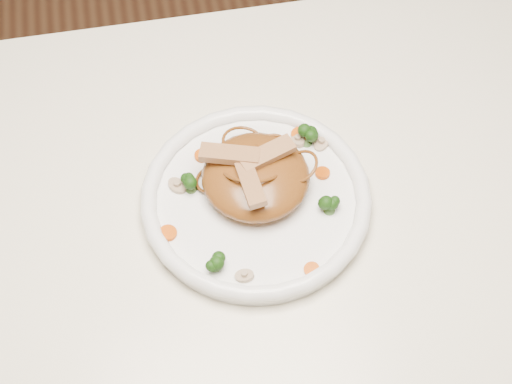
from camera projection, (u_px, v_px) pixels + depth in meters
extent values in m
cube|color=white|center=(246.00, 254.00, 0.93)|extent=(1.20, 0.80, 0.04)
cylinder|color=brown|center=(491.00, 151.00, 1.48)|extent=(0.06, 0.06, 0.71)
cylinder|color=white|center=(256.00, 202.00, 0.94)|extent=(0.37, 0.37, 0.02)
ellipsoid|color=brown|center=(256.00, 176.00, 0.93)|extent=(0.17, 0.17, 0.04)
cube|color=tan|center=(267.00, 154.00, 0.91)|extent=(0.07, 0.04, 0.01)
cube|color=tan|center=(230.00, 155.00, 0.91)|extent=(0.08, 0.04, 0.01)
cube|color=tan|center=(251.00, 184.00, 0.89)|extent=(0.03, 0.07, 0.01)
cylinder|color=#E15808|center=(300.00, 135.00, 0.98)|extent=(0.02, 0.02, 0.00)
cylinder|color=#E15808|center=(168.00, 233.00, 0.90)|extent=(0.03, 0.03, 0.00)
cylinder|color=#E15808|center=(322.00, 173.00, 0.95)|extent=(0.02, 0.02, 0.00)
cylinder|color=#E15808|center=(202.00, 155.00, 0.97)|extent=(0.02, 0.02, 0.00)
cylinder|color=#E15808|center=(312.00, 269.00, 0.88)|extent=(0.02, 0.02, 0.00)
cylinder|color=#BAA88B|center=(244.00, 276.00, 0.87)|extent=(0.02, 0.02, 0.01)
cylinder|color=#BAA88B|center=(321.00, 143.00, 0.98)|extent=(0.04, 0.04, 0.01)
cylinder|color=#BAA88B|center=(177.00, 186.00, 0.94)|extent=(0.04, 0.04, 0.01)
cylinder|color=#BAA88B|center=(298.00, 140.00, 0.98)|extent=(0.03, 0.03, 0.01)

